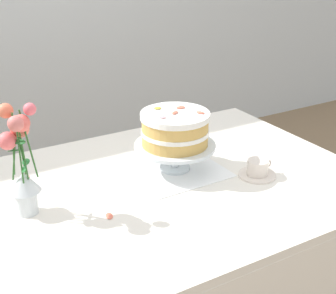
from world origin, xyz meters
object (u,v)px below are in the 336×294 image
at_px(dining_table, 165,209).
at_px(teacup, 258,169).
at_px(layer_cake, 175,128).
at_px(flower_vase, 21,163).
at_px(cake_stand, 175,149).

distance_m(dining_table, teacup, 0.35).
bearing_deg(layer_cake, flower_vase, -177.52).
distance_m(cake_stand, teacup, 0.30).
bearing_deg(flower_vase, layer_cake, 2.48).
height_order(dining_table, cake_stand, cake_stand).
bearing_deg(flower_vase, dining_table, -8.67).
bearing_deg(layer_cake, dining_table, -135.83).
bearing_deg(teacup, layer_cake, 139.76).
height_order(dining_table, flower_vase, flower_vase).
xyz_separation_m(cake_stand, layer_cake, (0.00, 0.00, 0.08)).
xyz_separation_m(dining_table, cake_stand, (0.09, 0.09, 0.17)).
bearing_deg(teacup, flower_vase, 167.74).
xyz_separation_m(flower_vase, teacup, (0.77, -0.17, -0.14)).
relative_size(layer_cake, flower_vase, 0.69).
height_order(cake_stand, teacup, cake_stand).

